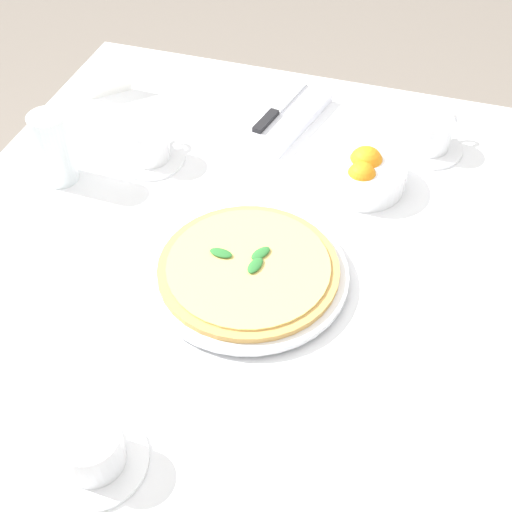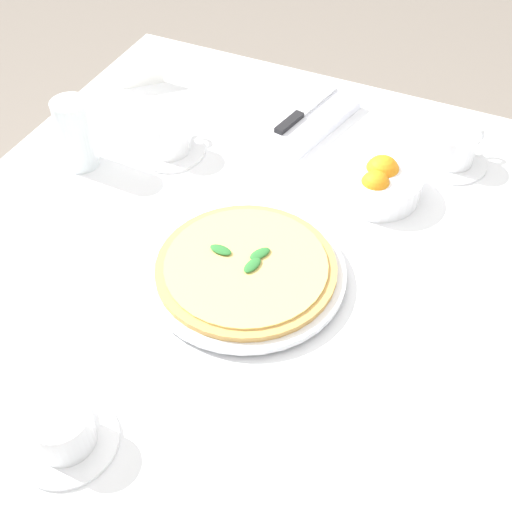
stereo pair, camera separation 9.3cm
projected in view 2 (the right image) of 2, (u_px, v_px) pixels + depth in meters
name	position (u px, v px, depth m)	size (l,w,h in m)	color
ground_plane	(261.00, 473.00, 1.62)	(8.00, 8.00, 0.00)	slate
dining_table	(263.00, 307.00, 1.19)	(1.07, 1.07, 0.74)	white
pizza_plate	(249.00, 274.00, 1.04)	(0.30, 0.30, 0.02)	white
pizza	(248.00, 268.00, 1.03)	(0.27, 0.27, 0.02)	tan
coffee_cup_near_right	(454.00, 150.00, 1.23)	(0.13, 0.13, 0.06)	white
coffee_cup_left_edge	(169.00, 138.00, 1.25)	(0.13, 0.13, 0.07)	white
coffee_cup_far_left	(63.00, 430.00, 0.84)	(0.13, 0.13, 0.06)	white
water_glass_far_right	(76.00, 138.00, 1.21)	(0.06, 0.06, 0.13)	white
napkin_folded	(303.00, 118.00, 1.33)	(0.24, 0.18, 0.02)	white
dinner_knife	(304.00, 111.00, 1.32)	(0.19, 0.06, 0.01)	silver
citrus_bowl	(378.00, 182.00, 1.17)	(0.15, 0.15, 0.07)	white
menu_card	(142.00, 72.00, 1.41)	(0.06, 0.07, 0.06)	white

